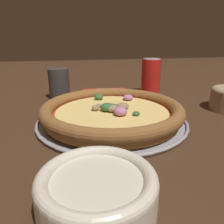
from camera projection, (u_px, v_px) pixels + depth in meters
The scene contains 8 objects.
ground_plane at pixel (112, 122), 0.53m from camera, with size 3.00×3.00×0.00m, color #3D2616.
pizza_tray at pixel (112, 120), 0.52m from camera, with size 0.35×0.35×0.01m.
pizza at pixel (112, 111), 0.52m from camera, with size 0.33×0.33×0.04m.
bowl_near at pixel (97, 190), 0.25m from camera, with size 0.14×0.14×0.05m.
drinking_cup at pixel (59, 84), 0.71m from camera, with size 0.07×0.07×0.10m.
napkin at pixel (105, 91), 0.80m from camera, with size 0.17×0.12×0.01m.
fork at pixel (116, 91), 0.82m from camera, with size 0.16×0.14×0.00m.
beverage_can at pixel (151, 77), 0.76m from camera, with size 0.07×0.07×0.12m.
Camera 1 is at (0.10, 0.48, 0.19)m, focal length 35.00 mm.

